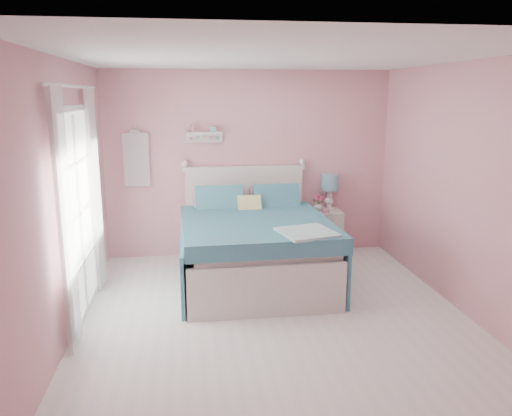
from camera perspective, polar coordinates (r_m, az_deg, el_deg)
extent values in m
plane|color=white|center=(5.29, 2.23, -12.46)|extent=(4.50, 4.50, 0.00)
plane|color=pink|center=(7.08, -0.80, 5.01)|extent=(4.00, 0.00, 4.00)
plane|color=pink|center=(2.77, 10.51, -7.60)|extent=(4.00, 0.00, 4.00)
plane|color=pink|center=(4.95, -21.09, 0.77)|extent=(0.00, 4.50, 4.50)
plane|color=pink|center=(5.59, 23.02, 1.90)|extent=(0.00, 4.50, 4.50)
plane|color=white|center=(4.80, 2.51, 16.87)|extent=(4.50, 4.50, 0.00)
cube|color=silver|center=(6.22, -0.20, -6.21)|extent=(1.68, 2.19, 0.47)
cube|color=silver|center=(6.12, -0.20, -3.44)|extent=(1.62, 2.12, 0.16)
cube|color=silver|center=(7.14, -1.33, -0.54)|extent=(1.66, 0.07, 1.23)
cube|color=silver|center=(7.02, -1.35, 4.57)|extent=(1.72, 0.09, 0.06)
cube|color=silver|center=(5.21, 1.35, -9.52)|extent=(1.66, 0.06, 0.56)
cube|color=teal|center=(5.93, -0.01, -2.26)|extent=(1.79, 1.93, 0.18)
cube|color=#CD848E|center=(6.75, -4.28, 0.52)|extent=(0.69, 0.30, 0.43)
cube|color=#CD848E|center=(6.84, 2.16, 0.70)|extent=(0.69, 0.30, 0.43)
cube|color=#CCBC59|center=(6.51, -0.75, 0.10)|extent=(0.31, 0.23, 0.31)
cube|color=silver|center=(7.25, 7.80, -2.80)|extent=(0.45, 0.42, 0.65)
cube|color=silver|center=(7.02, 8.28, -1.70)|extent=(0.39, 0.02, 0.16)
sphere|color=white|center=(7.00, 8.32, -1.75)|extent=(0.03, 0.03, 0.03)
cylinder|color=white|center=(7.29, 8.31, -0.01)|extent=(0.16, 0.16, 0.02)
cylinder|color=white|center=(7.27, 8.35, 1.04)|extent=(0.08, 0.08, 0.27)
cylinder|color=#75AEC4|center=(7.22, 8.41, 2.90)|extent=(0.25, 0.25, 0.23)
imported|color=silver|center=(7.13, 7.10, 0.23)|extent=(0.17, 0.17, 0.14)
imported|color=pink|center=(7.06, 7.97, -0.23)|extent=(0.12, 0.12, 0.07)
sphere|color=#CB4578|center=(7.10, 7.14, 1.40)|extent=(0.06, 0.06, 0.06)
sphere|color=#CB4578|center=(7.14, 7.40, 1.13)|extent=(0.06, 0.06, 0.06)
sphere|color=#CB4578|center=(7.11, 6.80, 1.17)|extent=(0.06, 0.06, 0.06)
sphere|color=#CB4578|center=(7.09, 7.34, 0.88)|extent=(0.06, 0.06, 0.06)
sphere|color=#CB4578|center=(7.09, 6.93, 0.97)|extent=(0.06, 0.06, 0.06)
cube|color=silver|center=(6.91, -5.95, 8.51)|extent=(0.50, 0.14, 0.04)
cube|color=silver|center=(6.97, -5.95, 7.97)|extent=(0.50, 0.03, 0.12)
cylinder|color=#D18C99|center=(6.90, -7.22, 9.05)|extent=(0.06, 0.06, 0.10)
cube|color=#75AEC4|center=(6.91, -4.95, 8.94)|extent=(0.08, 0.06, 0.07)
cube|color=white|center=(6.99, -13.52, 5.38)|extent=(0.34, 0.03, 0.72)
cube|color=silver|center=(5.24, -20.50, 10.61)|extent=(0.04, 1.32, 0.06)
cube|color=silver|center=(5.69, -18.84, -10.97)|extent=(0.04, 1.32, 0.06)
cube|color=silver|center=(4.78, -21.11, -2.71)|extent=(0.04, 0.06, 2.10)
cube|color=silver|center=(5.98, -18.41, 0.48)|extent=(0.04, 0.06, 2.10)
cube|color=white|center=(5.37, -19.64, -0.63)|extent=(0.02, 1.20, 2.04)
cube|color=white|center=(4.63, -20.96, -1.52)|extent=(0.04, 0.40, 2.32)
cube|color=white|center=(6.06, -17.84, 1.92)|extent=(0.04, 0.40, 2.32)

